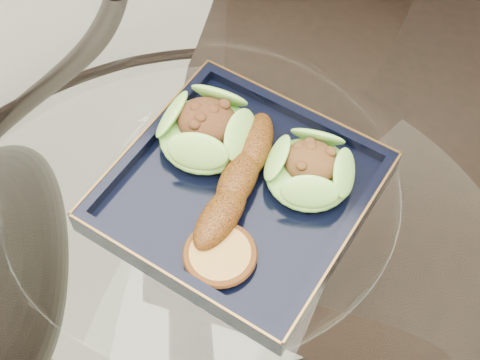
% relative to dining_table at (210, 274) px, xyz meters
% --- Properties ---
extents(dining_table, '(1.13, 1.13, 0.77)m').
position_rel_dining_table_xyz_m(dining_table, '(0.00, 0.00, 0.00)').
color(dining_table, white).
rests_on(dining_table, ground).
extents(dining_chair, '(0.55, 0.55, 1.06)m').
position_rel_dining_table_xyz_m(dining_chair, '(0.05, 0.40, -0.01)').
color(dining_chair, black).
rests_on(dining_chair, ground).
extents(navy_plate, '(0.30, 0.30, 0.02)m').
position_rel_dining_table_xyz_m(navy_plate, '(0.03, 0.03, 0.17)').
color(navy_plate, black).
rests_on(navy_plate, dining_table).
extents(lettuce_wrap_left, '(0.14, 0.14, 0.04)m').
position_rel_dining_table_xyz_m(lettuce_wrap_left, '(-0.03, 0.08, 0.20)').
color(lettuce_wrap_left, '#58A22F').
rests_on(lettuce_wrap_left, navy_plate).
extents(lettuce_wrap_right, '(0.12, 0.12, 0.04)m').
position_rel_dining_table_xyz_m(lettuce_wrap_right, '(0.10, 0.08, 0.20)').
color(lettuce_wrap_right, '#579F2E').
rests_on(lettuce_wrap_right, navy_plate).
extents(roasted_plantain, '(0.05, 0.19, 0.03)m').
position_rel_dining_table_xyz_m(roasted_plantain, '(0.03, 0.03, 0.20)').
color(roasted_plantain, '#6B360B').
rests_on(roasted_plantain, navy_plate).
extents(crumb_patty, '(0.08, 0.08, 0.01)m').
position_rel_dining_table_xyz_m(crumb_patty, '(0.05, -0.05, 0.19)').
color(crumb_patty, '#A87F38').
rests_on(crumb_patty, navy_plate).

